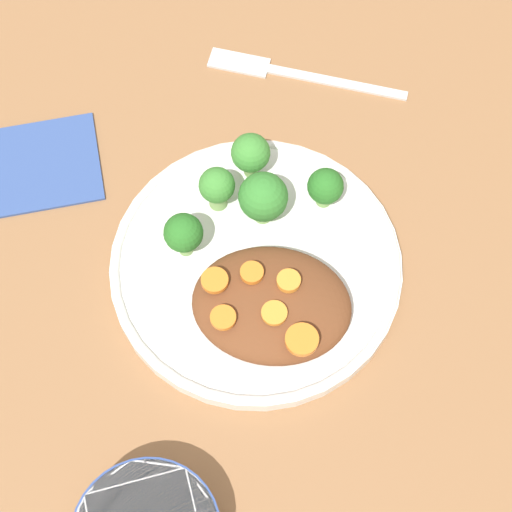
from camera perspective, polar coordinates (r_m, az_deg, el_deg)
ground_plane at (r=0.78m, az=0.00°, el=-0.98°), size 4.00×4.00×0.00m
plate at (r=0.77m, az=0.00°, el=-0.65°), size 0.26×0.26×0.02m
stew_mound at (r=0.73m, az=1.05°, el=-3.26°), size 0.14×0.11×0.03m
broccoli_floret_0 at (r=0.78m, az=-0.36°, el=6.83°), size 0.04×0.04×0.05m
broccoli_floret_1 at (r=0.77m, az=-2.61°, el=4.61°), size 0.03×0.03×0.05m
broccoli_floret_2 at (r=0.77m, az=4.64°, el=4.60°), size 0.03×0.03×0.04m
broccoli_floret_3 at (r=0.76m, az=0.66°, el=3.89°), size 0.04×0.04×0.06m
broccoli_floret_4 at (r=0.74m, az=-4.85°, el=1.49°), size 0.03×0.03×0.05m
carrot_slice_0 at (r=0.72m, az=-2.77°, el=-1.63°), size 0.02×0.02×0.01m
carrot_slice_1 at (r=0.72m, az=2.19°, el=-1.67°), size 0.02×0.02×0.01m
carrot_slice_2 at (r=0.72m, az=0.10°, el=-1.17°), size 0.02×0.02×0.01m
carrot_slice_3 at (r=0.70m, az=-2.21°, el=-4.12°), size 0.02×0.02×0.00m
carrot_slice_4 at (r=0.70m, az=3.08°, el=-5.59°), size 0.03×0.03×0.01m
carrot_slice_5 at (r=0.70m, az=1.23°, el=-3.83°), size 0.02×0.02×0.00m
fork at (r=0.89m, az=2.09°, el=12.19°), size 0.21×0.04×0.01m
napkin at (r=0.86m, az=-15.51°, el=5.67°), size 0.18×0.14×0.01m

